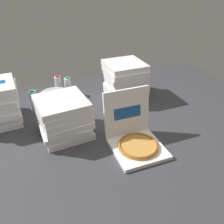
{
  "coord_description": "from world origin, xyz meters",
  "views": [
    {
      "loc": [
        -0.56,
        -1.42,
        1.13
      ],
      "look_at": [
        0.03,
        0.1,
        0.14
      ],
      "focal_mm": 37.9,
      "sensor_mm": 36.0,
      "label": 1
    }
  ],
  "objects_px": {
    "water_bottle_1": "(58,85)",
    "water_bottle_2": "(68,86)",
    "water_bottle_0": "(34,100)",
    "pizza_stack_left_mid": "(64,117)",
    "pizza_stack_left_far": "(125,80)",
    "open_pizza_box": "(134,136)",
    "ice_bucket": "(55,99)"
  },
  "relations": [
    {
      "from": "pizza_stack_left_far",
      "to": "ice_bucket",
      "type": "distance_m",
      "value": 0.72
    },
    {
      "from": "open_pizza_box",
      "to": "water_bottle_2",
      "type": "relative_size",
      "value": 2.17
    },
    {
      "from": "pizza_stack_left_mid",
      "to": "pizza_stack_left_far",
      "type": "bearing_deg",
      "value": 31.09
    },
    {
      "from": "pizza_stack_left_far",
      "to": "water_bottle_2",
      "type": "height_order",
      "value": "pizza_stack_left_far"
    },
    {
      "from": "pizza_stack_left_mid",
      "to": "water_bottle_2",
      "type": "xyz_separation_m",
      "value": [
        0.17,
        0.67,
        -0.06
      ]
    },
    {
      "from": "water_bottle_0",
      "to": "pizza_stack_left_mid",
      "type": "bearing_deg",
      "value": -68.84
    },
    {
      "from": "pizza_stack_left_mid",
      "to": "pizza_stack_left_far",
      "type": "xyz_separation_m",
      "value": [
        0.71,
        0.43,
        0.03
      ]
    },
    {
      "from": "pizza_stack_left_mid",
      "to": "water_bottle_1",
      "type": "xyz_separation_m",
      "value": [
        0.09,
        0.74,
        -0.06
      ]
    },
    {
      "from": "ice_bucket",
      "to": "water_bottle_0",
      "type": "xyz_separation_m",
      "value": [
        -0.2,
        -0.01,
        0.03
      ]
    },
    {
      "from": "pizza_stack_left_far",
      "to": "water_bottle_2",
      "type": "bearing_deg",
      "value": 156.26
    },
    {
      "from": "pizza_stack_left_far",
      "to": "ice_bucket",
      "type": "xyz_separation_m",
      "value": [
        -0.7,
        0.07,
        -0.12
      ]
    },
    {
      "from": "pizza_stack_left_mid",
      "to": "water_bottle_2",
      "type": "distance_m",
      "value": 0.69
    },
    {
      "from": "water_bottle_0",
      "to": "water_bottle_1",
      "type": "relative_size",
      "value": 1.0
    },
    {
      "from": "ice_bucket",
      "to": "water_bottle_2",
      "type": "distance_m",
      "value": 0.24
    },
    {
      "from": "open_pizza_box",
      "to": "water_bottle_1",
      "type": "height_order",
      "value": "open_pizza_box"
    },
    {
      "from": "pizza_stack_left_mid",
      "to": "pizza_stack_left_far",
      "type": "relative_size",
      "value": 1.02
    },
    {
      "from": "pizza_stack_left_far",
      "to": "water_bottle_2",
      "type": "xyz_separation_m",
      "value": [
        -0.54,
        0.24,
        -0.08
      ]
    },
    {
      "from": "pizza_stack_left_far",
      "to": "ice_bucket",
      "type": "relative_size",
      "value": 1.43
    },
    {
      "from": "pizza_stack_left_mid",
      "to": "pizza_stack_left_far",
      "type": "distance_m",
      "value": 0.83
    },
    {
      "from": "water_bottle_1",
      "to": "water_bottle_2",
      "type": "bearing_deg",
      "value": -41.28
    },
    {
      "from": "pizza_stack_left_far",
      "to": "pizza_stack_left_mid",
      "type": "bearing_deg",
      "value": -148.91
    },
    {
      "from": "open_pizza_box",
      "to": "pizza_stack_left_far",
      "type": "distance_m",
      "value": 0.81
    },
    {
      "from": "water_bottle_2",
      "to": "open_pizza_box",
      "type": "bearing_deg",
      "value": -74.6
    },
    {
      "from": "water_bottle_0",
      "to": "water_bottle_1",
      "type": "xyz_separation_m",
      "value": [
        0.27,
        0.26,
        0.0
      ]
    },
    {
      "from": "open_pizza_box",
      "to": "pizza_stack_left_mid",
      "type": "bearing_deg",
      "value": 143.47
    },
    {
      "from": "water_bottle_1",
      "to": "pizza_stack_left_far",
      "type": "bearing_deg",
      "value": -26.56
    },
    {
      "from": "water_bottle_0",
      "to": "water_bottle_1",
      "type": "distance_m",
      "value": 0.38
    },
    {
      "from": "water_bottle_1",
      "to": "water_bottle_2",
      "type": "relative_size",
      "value": 1.0
    },
    {
      "from": "open_pizza_box",
      "to": "pizza_stack_left_far",
      "type": "height_order",
      "value": "open_pizza_box"
    },
    {
      "from": "water_bottle_0",
      "to": "open_pizza_box",
      "type": "bearing_deg",
      "value": -52.09
    },
    {
      "from": "pizza_stack_left_far",
      "to": "water_bottle_0",
      "type": "height_order",
      "value": "pizza_stack_left_far"
    },
    {
      "from": "ice_bucket",
      "to": "water_bottle_0",
      "type": "height_order",
      "value": "water_bottle_0"
    }
  ]
}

